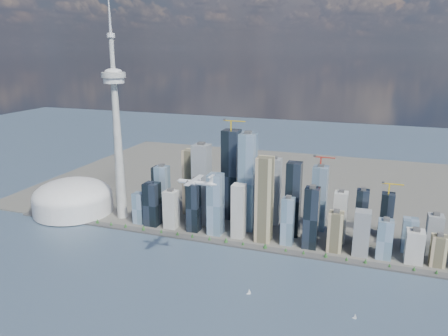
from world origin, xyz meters
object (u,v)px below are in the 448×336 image
(needle_tower, at_px, (117,126))
(sailboat_east, at_px, (355,317))
(dome_stadium, at_px, (73,198))
(airplane, at_px, (196,182))
(sailboat_west, at_px, (249,292))

(needle_tower, height_order, sailboat_east, needle_tower)
(dome_stadium, relative_size, airplane, 2.55)
(sailboat_west, bearing_deg, sailboat_east, -26.24)
(sailboat_east, bearing_deg, sailboat_west, -174.49)
(needle_tower, relative_size, dome_stadium, 2.75)
(needle_tower, bearing_deg, airplane, -34.63)
(sailboat_west, height_order, sailboat_east, sailboat_west)
(sailboat_west, relative_size, sailboat_east, 1.08)
(needle_tower, xyz_separation_m, dome_stadium, (-140.00, -10.00, -196.40))
(airplane, bearing_deg, sailboat_west, -17.73)
(sailboat_west, distance_m, sailboat_east, 179.28)
(needle_tower, distance_m, sailboat_west, 520.64)
(dome_stadium, height_order, sailboat_west, dome_stadium)
(sailboat_west, bearing_deg, dome_stadium, 135.42)
(airplane, xyz_separation_m, sailboat_west, (112.74, -38.35, -178.81))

